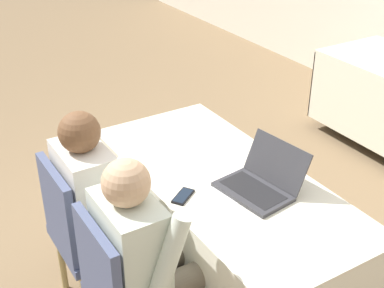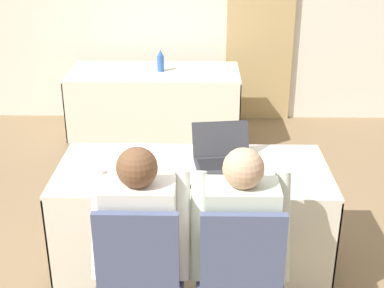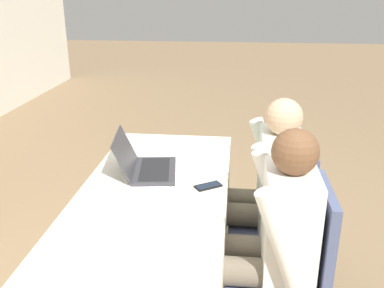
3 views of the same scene
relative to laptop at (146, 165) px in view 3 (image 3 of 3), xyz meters
The scene contains 9 objects.
conference_table_near 0.30m from the laptop, 157.10° to the right, with size 1.66×0.75×0.73m.
laptop is the anchor object (origin of this frame).
cell_phone 0.38m from the laptop, 111.98° to the right, with size 0.13×0.15×0.01m.
paper_beside_laptop 0.56m from the laptop, behind, with size 0.26×0.33×0.00m.
paper_centre_table 0.12m from the laptop, 147.36° to the right, with size 0.32×0.36×0.00m.
chair_near_left 0.92m from the laptop, 120.04° to the right, with size 0.44×0.44×0.89m.
chair_near_right 0.81m from the laptop, 85.24° to the right, with size 0.44×0.44×0.89m.
person_checkered_shirt 0.80m from the laptop, 123.76° to the right, with size 0.50×0.52×1.15m.
person_white_shirt 0.67m from the laptop, 84.50° to the right, with size 0.50×0.52×1.15m.
Camera 3 is at (-1.94, -0.41, 1.70)m, focal length 40.00 mm.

